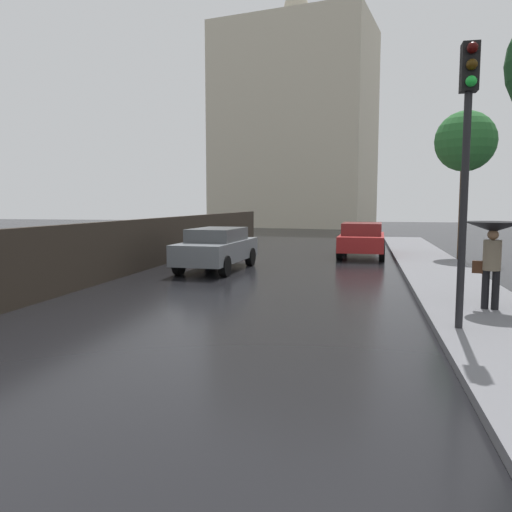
# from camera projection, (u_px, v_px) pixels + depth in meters

# --- Properties ---
(car_red_near_kerb) EXTENTS (1.94, 4.19, 1.40)m
(car_red_near_kerb) POSITION_uv_depth(u_px,v_px,m) (362.00, 239.00, 20.68)
(car_red_near_kerb) COLOR maroon
(car_red_near_kerb) RESTS_ON ground
(car_grey_mid_road) EXTENTS (1.91, 4.29, 1.38)m
(car_grey_mid_road) POSITION_uv_depth(u_px,v_px,m) (217.00, 248.00, 16.62)
(car_grey_mid_road) COLOR slate
(car_grey_mid_road) RESTS_ON ground
(pedestrian_with_umbrella_near) EXTENTS (1.10, 1.10, 1.70)m
(pedestrian_with_umbrella_near) POSITION_uv_depth(u_px,v_px,m) (493.00, 238.00, 9.70)
(pedestrian_with_umbrella_near) COLOR black
(pedestrian_with_umbrella_near) RESTS_ON sidewalk_strip
(traffic_light) EXTENTS (0.26, 0.39, 4.56)m
(traffic_light) POSITION_uv_depth(u_px,v_px,m) (467.00, 134.00, 8.02)
(traffic_light) COLOR black
(traffic_light) RESTS_ON sidewalk_strip
(street_tree_near) EXTENTS (2.31, 2.31, 5.73)m
(street_tree_near) POSITION_uv_depth(u_px,v_px,m) (465.00, 143.00, 19.40)
(street_tree_near) COLOR #4C3823
(street_tree_near) RESTS_ON ground
(distant_tower) EXTENTS (15.59, 12.03, 24.69)m
(distant_tower) POSITION_uv_depth(u_px,v_px,m) (295.00, 125.00, 47.85)
(distant_tower) COLOR beige
(distant_tower) RESTS_ON ground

